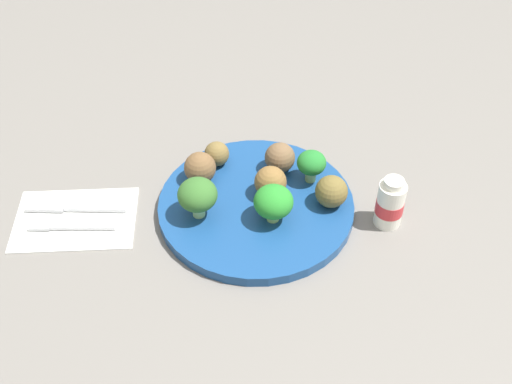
{
  "coord_description": "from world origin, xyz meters",
  "views": [
    {
      "loc": [
        0.08,
        0.66,
        0.67
      ],
      "look_at": [
        0.0,
        0.0,
        0.04
      ],
      "focal_mm": 45.68,
      "sensor_mm": 36.0,
      "label": 1
    }
  ],
  "objects_px": {
    "fork": "(67,226)",
    "broccoli_floret_near_rim": "(198,195)",
    "meatball_center": "(217,154)",
    "plate": "(256,206)",
    "broccoli_floret_back_left": "(273,202)",
    "meatball_mid_right": "(270,182)",
    "meatball_front_left": "(200,168)",
    "meatball_back_left": "(280,158)",
    "napkin": "(75,219)",
    "yogurt_bottle": "(390,204)",
    "knife": "(72,207)",
    "broccoli_floret_back_right": "(311,164)",
    "meatball_mid_left": "(331,191)"
  },
  "relations": [
    {
      "from": "meatball_front_left",
      "to": "knife",
      "type": "xyz_separation_m",
      "value": [
        0.19,
        0.03,
        -0.03
      ]
    },
    {
      "from": "broccoli_floret_back_left",
      "to": "meatball_mid_right",
      "type": "xyz_separation_m",
      "value": [
        -0.0,
        -0.05,
        -0.01
      ]
    },
    {
      "from": "fork",
      "to": "broccoli_floret_near_rim",
      "type": "bearing_deg",
      "value": 177.58
    },
    {
      "from": "broccoli_floret_back_left",
      "to": "broccoli_floret_near_rim",
      "type": "relative_size",
      "value": 0.91
    },
    {
      "from": "meatball_mid_left",
      "to": "knife",
      "type": "distance_m",
      "value": 0.37
    },
    {
      "from": "napkin",
      "to": "knife",
      "type": "height_order",
      "value": "knife"
    },
    {
      "from": "broccoli_floret_back_left",
      "to": "fork",
      "type": "relative_size",
      "value": 0.46
    },
    {
      "from": "meatball_back_left",
      "to": "knife",
      "type": "xyz_separation_m",
      "value": [
        0.31,
        0.04,
        -0.03
      ]
    },
    {
      "from": "meatball_mid_right",
      "to": "meatball_center",
      "type": "height_order",
      "value": "meatball_mid_right"
    },
    {
      "from": "broccoli_floret_back_left",
      "to": "meatball_back_left",
      "type": "xyz_separation_m",
      "value": [
        -0.02,
        -0.1,
        -0.01
      ]
    },
    {
      "from": "broccoli_floret_back_right",
      "to": "yogurt_bottle",
      "type": "relative_size",
      "value": 0.63
    },
    {
      "from": "plate",
      "to": "meatball_back_left",
      "type": "relative_size",
      "value": 6.16
    },
    {
      "from": "meatball_front_left",
      "to": "meatball_mid_left",
      "type": "bearing_deg",
      "value": 158.59
    },
    {
      "from": "meatball_front_left",
      "to": "yogurt_bottle",
      "type": "bearing_deg",
      "value": 158.52
    },
    {
      "from": "meatball_back_left",
      "to": "meatball_front_left",
      "type": "bearing_deg",
      "value": 4.84
    },
    {
      "from": "broccoli_floret_back_right",
      "to": "meatball_front_left",
      "type": "relative_size",
      "value": 1.08
    },
    {
      "from": "meatball_mid_left",
      "to": "fork",
      "type": "bearing_deg",
      "value": -1.0
    },
    {
      "from": "yogurt_bottle",
      "to": "meatball_center",
      "type": "bearing_deg",
      "value": -30.39
    },
    {
      "from": "plate",
      "to": "meatball_front_left",
      "type": "bearing_deg",
      "value": -36.75
    },
    {
      "from": "fork",
      "to": "meatball_back_left",
      "type": "bearing_deg",
      "value": -166.5
    },
    {
      "from": "napkin",
      "to": "yogurt_bottle",
      "type": "distance_m",
      "value": 0.44
    },
    {
      "from": "meatball_front_left",
      "to": "meatball_mid_right",
      "type": "xyz_separation_m",
      "value": [
        -0.1,
        0.04,
        -0.0
      ]
    },
    {
      "from": "plate",
      "to": "napkin",
      "type": "distance_m",
      "value": 0.26
    },
    {
      "from": "broccoli_floret_back_right",
      "to": "meatball_front_left",
      "type": "bearing_deg",
      "value": -6.66
    },
    {
      "from": "meatball_mid_left",
      "to": "meatball_back_left",
      "type": "xyz_separation_m",
      "value": [
        0.06,
        -0.08,
        -0.0
      ]
    },
    {
      "from": "meatball_center",
      "to": "plate",
      "type": "bearing_deg",
      "value": 118.49
    },
    {
      "from": "broccoli_floret_back_right",
      "to": "yogurt_bottle",
      "type": "height_order",
      "value": "yogurt_bottle"
    },
    {
      "from": "meatball_mid_left",
      "to": "fork",
      "type": "height_order",
      "value": "meatball_mid_left"
    },
    {
      "from": "meatball_back_left",
      "to": "fork",
      "type": "height_order",
      "value": "meatball_back_left"
    },
    {
      "from": "broccoli_floret_back_left",
      "to": "meatball_back_left",
      "type": "distance_m",
      "value": 0.11
    },
    {
      "from": "broccoli_floret_back_left",
      "to": "napkin",
      "type": "distance_m",
      "value": 0.28
    },
    {
      "from": "broccoli_floret_near_rim",
      "to": "broccoli_floret_back_right",
      "type": "relative_size",
      "value": 1.2
    },
    {
      "from": "plate",
      "to": "meatball_center",
      "type": "relative_size",
      "value": 7.44
    },
    {
      "from": "meatball_front_left",
      "to": "knife",
      "type": "relative_size",
      "value": 0.32
    },
    {
      "from": "meatball_mid_left",
      "to": "fork",
      "type": "xyz_separation_m",
      "value": [
        0.37,
        -0.01,
        -0.03
      ]
    },
    {
      "from": "meatball_mid_right",
      "to": "meatball_back_left",
      "type": "relative_size",
      "value": 1.02
    },
    {
      "from": "broccoli_floret_near_rim",
      "to": "yogurt_bottle",
      "type": "height_order",
      "value": "yogurt_bottle"
    },
    {
      "from": "broccoli_floret_near_rim",
      "to": "meatball_center",
      "type": "height_order",
      "value": "broccoli_floret_near_rim"
    },
    {
      "from": "meatball_front_left",
      "to": "meatball_center",
      "type": "relative_size",
      "value": 1.25
    },
    {
      "from": "meatball_front_left",
      "to": "meatball_center",
      "type": "xyz_separation_m",
      "value": [
        -0.03,
        -0.03,
        -0.0
      ]
    },
    {
      "from": "meatball_center",
      "to": "yogurt_bottle",
      "type": "distance_m",
      "value": 0.27
    },
    {
      "from": "meatball_mid_left",
      "to": "fork",
      "type": "relative_size",
      "value": 0.38
    },
    {
      "from": "meatball_front_left",
      "to": "yogurt_bottle",
      "type": "relative_size",
      "value": 0.59
    },
    {
      "from": "meatball_mid_left",
      "to": "fork",
      "type": "distance_m",
      "value": 0.37
    },
    {
      "from": "meatball_back_left",
      "to": "napkin",
      "type": "distance_m",
      "value": 0.31
    },
    {
      "from": "meatball_mid_right",
      "to": "meatball_center",
      "type": "distance_m",
      "value": 0.1
    },
    {
      "from": "broccoli_floret_near_rim",
      "to": "meatball_mid_left",
      "type": "bearing_deg",
      "value": -179.61
    },
    {
      "from": "meatball_mid_left",
      "to": "meatball_center",
      "type": "distance_m",
      "value": 0.19
    },
    {
      "from": "fork",
      "to": "broccoli_floret_back_left",
      "type": "bearing_deg",
      "value": 174.42
    },
    {
      "from": "knife",
      "to": "meatball_mid_right",
      "type": "bearing_deg",
      "value": 177.3
    }
  ]
}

